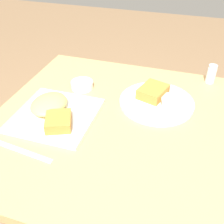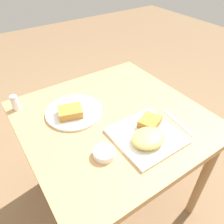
{
  "view_description": "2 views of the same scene",
  "coord_description": "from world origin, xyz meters",
  "px_view_note": "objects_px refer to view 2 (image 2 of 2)",
  "views": [
    {
      "loc": [
        0.71,
        0.22,
        1.36
      ],
      "look_at": [
        -0.02,
        -0.01,
        0.79
      ],
      "focal_mm": 42.0,
      "sensor_mm": 36.0,
      "label": 1
    },
    {
      "loc": [
        -0.48,
        -0.7,
        1.48
      ],
      "look_at": [
        -0.02,
        -0.02,
        0.81
      ],
      "focal_mm": 35.0,
      "sensor_mm": 36.0,
      "label": 2
    }
  ],
  "objects_px": {
    "plate_oval_far": "(73,111)",
    "plate_square_near": "(147,135)",
    "butter_knife": "(178,123)",
    "salt_shaker": "(15,104)",
    "sauce_ramekin": "(104,153)"
  },
  "relations": [
    {
      "from": "plate_square_near",
      "to": "salt_shaker",
      "type": "xyz_separation_m",
      "value": [
        -0.43,
        0.54,
        0.01
      ]
    },
    {
      "from": "plate_square_near",
      "to": "salt_shaker",
      "type": "bearing_deg",
      "value": 128.24
    },
    {
      "from": "plate_oval_far",
      "to": "butter_knife",
      "type": "height_order",
      "value": "plate_oval_far"
    },
    {
      "from": "plate_square_near",
      "to": "salt_shaker",
      "type": "relative_size",
      "value": 3.43
    },
    {
      "from": "salt_shaker",
      "to": "butter_knife",
      "type": "distance_m",
      "value": 0.83
    },
    {
      "from": "salt_shaker",
      "to": "butter_knife",
      "type": "height_order",
      "value": "salt_shaker"
    },
    {
      "from": "sauce_ramekin",
      "to": "salt_shaker",
      "type": "relative_size",
      "value": 1.13
    },
    {
      "from": "plate_square_near",
      "to": "butter_knife",
      "type": "relative_size",
      "value": 1.31
    },
    {
      "from": "plate_oval_far",
      "to": "plate_square_near",
      "type": "bearing_deg",
      "value": -60.29
    },
    {
      "from": "plate_oval_far",
      "to": "butter_knife",
      "type": "bearing_deg",
      "value": -42.08
    },
    {
      "from": "plate_square_near",
      "to": "sauce_ramekin",
      "type": "distance_m",
      "value": 0.22
    },
    {
      "from": "sauce_ramekin",
      "to": "butter_knife",
      "type": "relative_size",
      "value": 0.43
    },
    {
      "from": "sauce_ramekin",
      "to": "salt_shaker",
      "type": "bearing_deg",
      "value": 112.43
    },
    {
      "from": "butter_knife",
      "to": "sauce_ramekin",
      "type": "bearing_deg",
      "value": 92.24
    },
    {
      "from": "plate_oval_far",
      "to": "salt_shaker",
      "type": "xyz_separation_m",
      "value": [
        -0.23,
        0.2,
        0.02
      ]
    }
  ]
}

